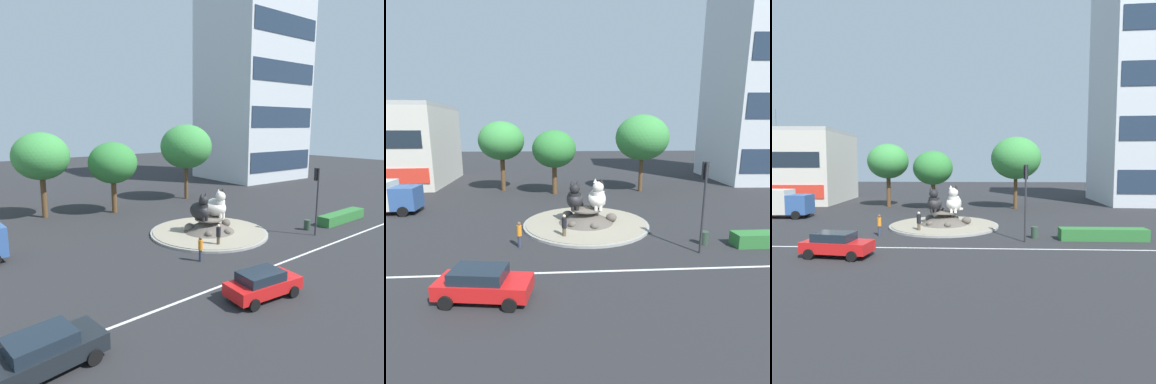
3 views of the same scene
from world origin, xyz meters
TOP-DOWN VIEW (x-y plane):
  - ground_plane at (0.00, 0.00)m, footprint 160.00×160.00m
  - lane_centreline at (0.00, -8.12)m, footprint 112.00×0.20m
  - roundabout_island at (0.00, 0.01)m, footprint 9.99×9.99m
  - cat_statue_black at (-0.89, 0.09)m, footprint 1.47×2.27m
  - cat_statue_white at (0.90, 0.03)m, footprint 1.52×2.44m
  - traffic_light_mast at (6.61, -5.93)m, footprint 0.34×0.46m
  - broadleaf_tree_behind_island at (7.88, 13.06)m, footprint 6.33×6.33m
  - second_tree_near_tower at (-2.63, 12.04)m, footprint 5.04×5.04m
  - third_tree_left at (-9.02, 14.57)m, footprint 5.47×5.47m
  - pedestrian_orange_shirt at (-4.73, -4.43)m, footprint 0.31×0.31m
  - pedestrian_black_shirt at (-1.80, -3.08)m, footprint 0.35×0.35m
  - hatchback_near_shophouse at (-5.60, -10.55)m, footprint 4.40×2.38m
  - litter_bin at (7.52, -4.64)m, footprint 0.56×0.56m

SIDE VIEW (x-z plane):
  - ground_plane at x=0.00m, z-range 0.00..0.00m
  - lane_centreline at x=0.00m, z-range 0.00..0.01m
  - litter_bin at x=7.52m, z-range 0.00..0.90m
  - roundabout_island at x=0.00m, z-range -0.22..1.14m
  - hatchback_near_shophouse at x=-5.60m, z-range 0.04..1.56m
  - pedestrian_orange_shirt at x=-4.73m, z-range 0.07..1.81m
  - pedestrian_black_shirt at x=-1.80m, z-range 0.06..1.86m
  - cat_statue_black at x=-0.89m, z-range 1.05..3.39m
  - cat_statue_white at x=0.90m, z-range 1.03..3.53m
  - traffic_light_mast at x=6.61m, z-range 1.09..6.77m
  - second_tree_near_tower at x=-2.63m, z-range 1.54..8.96m
  - third_tree_left at x=-9.02m, z-range 1.87..10.34m
  - broadleaf_tree_behind_island at x=7.88m, z-range 1.90..11.11m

